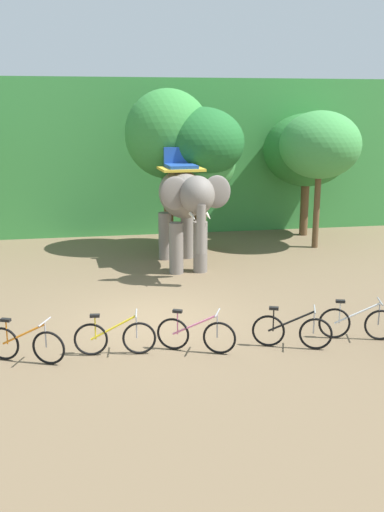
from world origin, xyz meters
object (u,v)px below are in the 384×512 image
tree_center (196,162)px  bike_white (357,323)px  tree_far_right (320,145)px  bike_pink (196,334)px  elephant (184,200)px  bike_black (292,331)px  bike_yellow (115,337)px  tree_far_left (307,150)px  tree_center_left (202,143)px  tree_left (168,135)px  bike_orange (25,344)px

tree_center → bike_white: (1.95, -9.06, -2.77)m
tree_far_right → bike_pink: bearing=-125.5°
tree_far_right → elephant: 5.75m
bike_black → bike_yellow: bearing=175.2°
tree_far_left → bike_yellow: size_ratio=2.83×
tree_center_left → elephant: (-0.95, -1.99, -1.62)m
tree_left → tree_center: bearing=3.6°
bike_yellow → tree_far_right: bearing=47.1°
tree_center → bike_black: tree_center is taller
bike_pink → bike_white: bearing=0.5°
elephant → bike_black: size_ratio=2.58×
bike_pink → bike_orange: bearing=178.3°
tree_left → tree_center: (1.00, 0.06, -0.94)m
tree_far_left → bike_pink: bearing=-121.2°
elephant → bike_black: bearing=-79.9°
tree_center → bike_pink: tree_center is taller
bike_orange → tree_left: bearing=64.9°
tree_center → bike_orange: tree_center is taller
tree_left → bike_orange: tree_left is taller
tree_far_left → tree_far_right: bearing=-99.6°
tree_far_left → elephant: (-5.57, -4.04, -1.19)m
bike_orange → bike_white: size_ratio=0.96×
tree_center → tree_far_left: bearing=17.8°
bike_white → tree_center: bearing=102.2°
bike_yellow → tree_left: bearing=75.0°
tree_center_left → tree_far_right: 4.26m
tree_far_right → bike_yellow: tree_far_right is taller
tree_left → tree_far_right: tree_left is taller
bike_white → bike_pink: bearing=-179.5°
tree_left → bike_pink: 9.79m
tree_left → bike_black: 10.01m
bike_pink → bike_black: bearing=-4.7°
bike_yellow → bike_white: same height
tree_far_left → bike_black: size_ratio=2.97×
bike_orange → tree_center: bearing=60.1°
bike_white → tree_far_left: bearing=75.3°
elephant → bike_black: elephant is taller
tree_center → bike_yellow: (-3.38, -8.95, -2.77)m
tree_far_right → elephant: (-5.21, -1.91, -1.52)m
bike_black → bike_white: (1.60, 0.20, 0.00)m
tree_center_left → tree_far_left: 5.07m
tree_center_left → tree_center: bearing=100.9°
tree_left → bike_black: bearing=-81.6°
tree_center_left → tree_far_left: (4.62, 2.05, -0.43)m
tree_far_right → bike_yellow: 11.86m
tree_far_left → tree_left: bearing=-164.5°
tree_center → bike_orange: (-5.18, -8.99, -2.77)m
tree_center_left → tree_far_right: tree_center_left is taller
tree_far_left → bike_yellow: bearing=-127.7°
bike_yellow → bike_black: 3.75m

